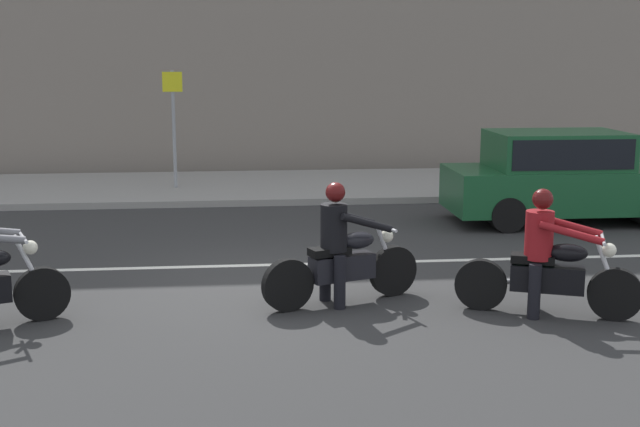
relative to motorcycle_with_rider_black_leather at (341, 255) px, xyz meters
name	(u,v)px	position (x,y,z in m)	size (l,w,h in m)	color
ground_plane	(264,281)	(-0.96, 1.13, -0.64)	(80.00, 80.00, 0.00)	#2D2D2D
sidewalk_slab	(253,187)	(-0.96, 9.13, -0.57)	(40.00, 4.40, 0.14)	gray
lane_marking_stripe	(321,264)	(-0.06, 2.03, -0.64)	(18.00, 0.14, 0.01)	silver
motorcycle_with_rider_black_leather	(341,255)	(0.00, 0.00, 0.00)	(2.09, 0.99, 1.58)	black
motorcycle_with_rider_crimson	(547,264)	(2.43, -0.72, 0.00)	(2.12, 1.02, 1.56)	black
parked_sedan_forest_green	(562,176)	(4.79, 4.74, 0.24)	(4.45, 1.82, 1.72)	#164C28
street_sign_post	(174,117)	(-2.71, 8.76, 1.09)	(0.44, 0.08, 2.64)	gray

